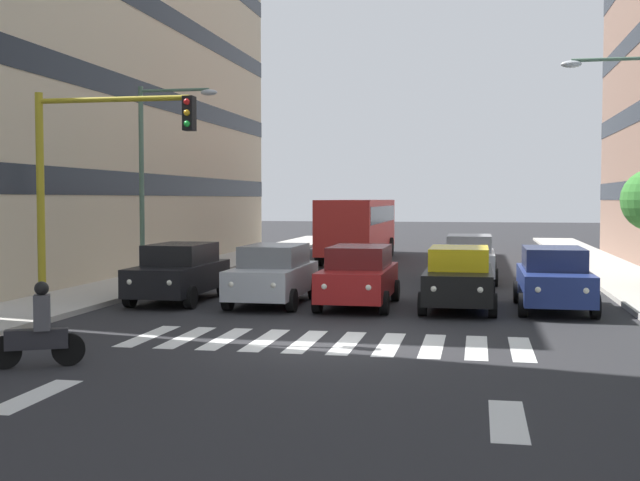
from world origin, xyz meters
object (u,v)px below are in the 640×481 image
car_3 (273,274)px  bus_behind_traffic (358,223)px  traffic_light_gantry (83,173)px  car_row2_0 (469,258)px  car_2 (359,276)px  street_lamp_right (154,164)px  car_1 (459,277)px  motorcycle_with_rider (38,332)px  street_lamp_left (636,152)px  car_4 (179,272)px  car_0 (554,278)px

car_3 → bus_behind_traffic: bus_behind_traffic is taller
car_3 → traffic_light_gantry: traffic_light_gantry is taller
car_3 → car_row2_0: size_ratio=1.00×
car_2 → car_3: 2.51m
street_lamp_right → car_1: bearing=166.0°
motorcycle_with_rider → car_2: bearing=-115.9°
car_2 → motorcycle_with_rider: (4.52, 9.29, -0.24)m
car_1 → street_lamp_left: bearing=-169.8°
car_3 → car_1: bearing=179.6°
car_4 → street_lamp_right: size_ratio=0.67×
car_2 → car_row2_0: same height
car_row2_0 → street_lamp_right: (10.17, 5.07, 3.32)m
car_0 → car_row2_0: size_ratio=1.00×
car_2 → bus_behind_traffic: bus_behind_traffic is taller
car_0 → car_4: same height
car_1 → traffic_light_gantry: (8.35, 5.53, 2.78)m
car_2 → street_lamp_left: 8.33m
street_lamp_left → car_4: bearing=3.3°
car_2 → traffic_light_gantry: size_ratio=0.81×
car_1 → street_lamp_left: size_ratio=0.65×
street_lamp_left → traffic_light_gantry: bearing=26.0°
car_0 → street_lamp_right: (12.53, -2.17, 3.32)m
car_0 → street_lamp_right: street_lamp_right is taller
car_0 → street_lamp_left: 4.11m
traffic_light_gantry → street_lamp_left: 14.57m
traffic_light_gantry → car_row2_0: bearing=-123.2°
car_3 → street_lamp_left: 10.65m
car_row2_0 → motorcycle_with_rider: bearing=66.0°
street_lamp_left → street_lamp_right: street_lamp_left is taller
street_lamp_right → street_lamp_left: bearing=173.6°
traffic_light_gantry → street_lamp_right: size_ratio=0.83×
car_row2_0 → motorcycle_with_rider: car_row2_0 is taller
car_row2_0 → street_lamp_right: 11.84m
car_1 → street_lamp_right: 10.80m
car_2 → bus_behind_traffic: size_ratio=0.42×
car_row2_0 → traffic_light_gantry: bearing=56.8°
car_2 → motorcycle_with_rider: car_2 is taller
car_4 → car_row2_0: size_ratio=1.00×
car_1 → car_2: bearing=0.1°
motorcycle_with_rider → street_lamp_right: (2.65, -11.79, 3.56)m
traffic_light_gantry → car_1: bearing=-146.5°
motorcycle_with_rider → car_4: bearing=-84.5°
car_3 → traffic_light_gantry: 6.92m
car_1 → car_row2_0: size_ratio=1.00×
street_lamp_left → street_lamp_right: 14.79m
car_3 → street_lamp_right: bearing=-27.9°
car_1 → car_row2_0: bearing=-91.5°
car_0 → car_row2_0: bearing=-71.9°
car_1 → motorcycle_with_rider: car_1 is taller
car_0 → bus_behind_traffic: 18.47m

